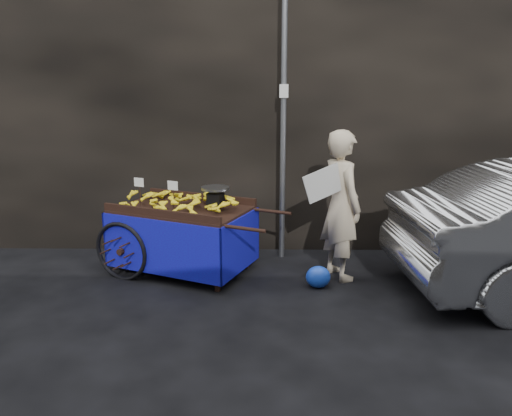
{
  "coord_description": "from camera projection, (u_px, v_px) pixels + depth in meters",
  "views": [
    {
      "loc": [
        0.01,
        -5.72,
        2.55
      ],
      "look_at": [
        -0.07,
        0.5,
        0.95
      ],
      "focal_mm": 35.0,
      "sensor_mm": 36.0,
      "label": 1
    }
  ],
  "objects": [
    {
      "name": "street_pole",
      "position": [
        283.0,
        120.0,
        6.92
      ],
      "size": [
        0.12,
        0.1,
        4.0
      ],
      "color": "slate",
      "rests_on": "ground"
    },
    {
      "name": "plastic_bag",
      "position": [
        318.0,
        277.0,
        6.28
      ],
      "size": [
        0.31,
        0.25,
        0.28
      ],
      "primitive_type": "ellipsoid",
      "color": "blue",
      "rests_on": "ground"
    },
    {
      "name": "banana_cart",
      "position": [
        179.0,
        214.0,
        6.7
      ],
      "size": [
        2.61,
        1.91,
        1.3
      ],
      "rotation": [
        0.0,
        0.0,
        -0.41
      ],
      "color": "black",
      "rests_on": "ground"
    },
    {
      "name": "vendor",
      "position": [
        341.0,
        205.0,
        6.43
      ],
      "size": [
        0.9,
        0.84,
        1.95
      ],
      "rotation": [
        0.0,
        0.0,
        1.99
      ],
      "color": "#C7B594",
      "rests_on": "ground"
    },
    {
      "name": "building_wall",
      "position": [
        286.0,
        83.0,
        8.06
      ],
      "size": [
        13.5,
        2.0,
        5.0
      ],
      "color": "black",
      "rests_on": "ground"
    },
    {
      "name": "ground",
      "position": [
        261.0,
        292.0,
        6.17
      ],
      "size": [
        80.0,
        80.0,
        0.0
      ],
      "primitive_type": "plane",
      "color": "black",
      "rests_on": "ground"
    }
  ]
}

